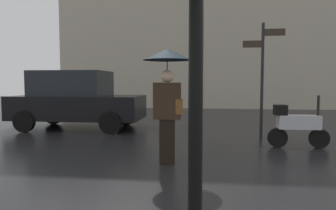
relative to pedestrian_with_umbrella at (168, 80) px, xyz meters
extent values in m
cylinder|color=black|center=(0.63, -3.95, -0.23)|extent=(0.08, 0.08, 2.69)
cube|color=black|center=(-0.01, 0.00, -1.15)|extent=(0.28, 0.18, 0.85)
cube|color=#332319|center=(-0.01, 0.00, -0.38)|extent=(0.50, 0.23, 0.68)
sphere|color=beige|center=(-0.01, 0.00, 0.08)|extent=(0.23, 0.23, 0.23)
cube|color=brown|center=(0.22, 0.00, -0.49)|extent=(0.12, 0.24, 0.28)
cylinder|color=black|center=(-0.01, 0.00, 0.22)|extent=(0.02, 0.02, 0.30)
cone|color=black|center=(-0.01, 0.00, 0.48)|extent=(0.91, 0.91, 0.20)
cylinder|color=black|center=(3.35, 1.75, -1.34)|extent=(0.46, 0.09, 0.46)
cylinder|color=black|center=(2.41, 1.75, -1.34)|extent=(0.46, 0.09, 0.46)
cube|color=silver|center=(2.88, 1.75, -0.96)|extent=(0.94, 0.32, 0.32)
cube|color=black|center=(2.46, 1.75, -0.68)|extent=(0.28, 0.28, 0.24)
cylinder|color=black|center=(3.30, 1.75, -0.61)|extent=(0.06, 0.06, 0.55)
cube|color=black|center=(-3.46, 4.08, -0.86)|extent=(4.21, 1.88, 0.76)
cube|color=black|center=(-3.67, 4.08, -0.07)|extent=(2.31, 1.73, 0.81)
cylinder|color=black|center=(-2.09, 5.02, -1.24)|extent=(0.67, 0.18, 0.67)
cylinder|color=black|center=(-2.09, 3.14, -1.24)|extent=(0.67, 0.18, 0.67)
cylinder|color=black|center=(-4.83, 5.02, -1.24)|extent=(0.67, 0.18, 0.67)
cylinder|color=black|center=(-4.83, 3.14, -1.24)|extent=(0.67, 0.18, 0.67)
cylinder|color=black|center=(2.21, 2.78, -0.02)|extent=(0.08, 0.08, 3.10)
cube|color=#33281E|center=(2.49, 2.78, 1.28)|extent=(0.56, 0.04, 0.18)
cube|color=#33281E|center=(1.95, 2.78, 0.98)|extent=(0.52, 0.04, 0.18)
camera|label=1|loc=(0.68, -5.69, -0.04)|focal=32.92mm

